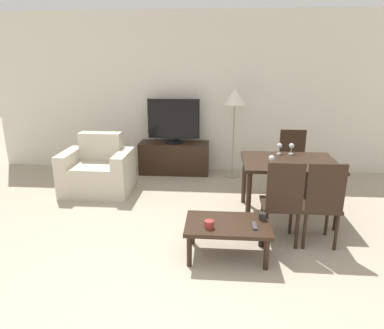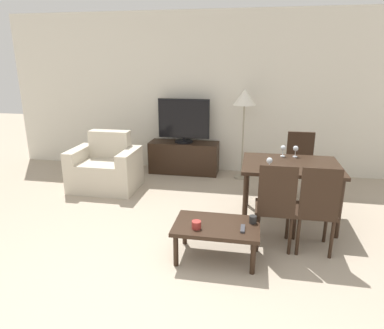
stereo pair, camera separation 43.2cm
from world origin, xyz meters
name	(u,v)px [view 2 (the right image)]	position (x,y,z in m)	size (l,w,h in m)	color
ground_plane	(135,304)	(0.00, 0.00, 0.00)	(18.00, 18.00, 0.00)	tan
wall_back	(204,94)	(0.00, 3.71, 1.35)	(7.06, 0.06, 2.70)	silver
armchair	(106,169)	(-1.33, 2.46, 0.31)	(0.99, 0.71, 0.86)	beige
tv_stand	(184,157)	(-0.30, 3.43, 0.27)	(1.19, 0.42, 0.55)	black
tv	(184,121)	(-0.30, 3.43, 0.92)	(0.88, 0.31, 0.75)	black
coffee_table	(217,229)	(0.57, 0.82, 0.32)	(0.84, 0.54, 0.37)	black
dining_table	(290,171)	(1.34, 1.84, 0.64)	(1.14, 0.86, 0.73)	black
dining_chair_near	(276,203)	(1.14, 1.09, 0.52)	(0.40, 0.40, 0.95)	black
dining_chair_far	(300,163)	(1.54, 2.58, 0.52)	(0.40, 0.40, 0.95)	black
dining_chair_near_right	(317,206)	(1.54, 1.09, 0.52)	(0.40, 0.40, 0.95)	black
floor_lamp	(245,101)	(0.71, 3.32, 1.29)	(0.37, 0.37, 1.48)	gray
remote_primary	(243,229)	(0.83, 0.75, 0.38)	(0.04, 0.15, 0.02)	#38383D
cup_white_near	(253,219)	(0.92, 0.91, 0.41)	(0.07, 0.07, 0.08)	black
cup_colored_far	(196,225)	(0.39, 0.70, 0.41)	(0.09, 0.09, 0.08)	maroon
wine_glass_left	(269,161)	(1.07, 1.54, 0.83)	(0.07, 0.07, 0.15)	silver
wine_glass_center	(296,149)	(1.42, 2.15, 0.83)	(0.07, 0.07, 0.15)	silver
wine_glass_right	(283,149)	(1.26, 2.15, 0.83)	(0.07, 0.07, 0.15)	silver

